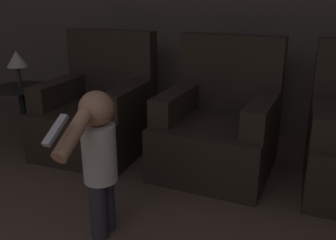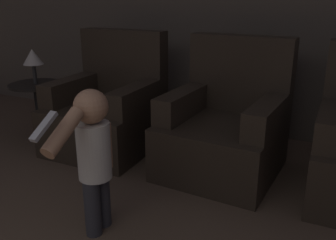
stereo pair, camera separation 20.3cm
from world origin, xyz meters
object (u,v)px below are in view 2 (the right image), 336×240
object	(u,v)px
armchair_middle	(225,128)
lamp	(33,58)
person_toddler	(93,151)
armchair_left	(109,110)

from	to	relation	value
armchair_middle	lamp	size ratio (longest dim) A/B	3.12
armchair_middle	lamp	distance (m)	1.86
lamp	person_toddler	bearing A→B (deg)	-36.16
armchair_left	lamp	world-z (taller)	armchair_left
lamp	armchair_middle	bearing A→B (deg)	2.12
armchair_middle	armchair_left	bearing A→B (deg)	-176.34
armchair_middle	lamp	xyz separation A→B (m)	(-1.81, -0.07, 0.42)
person_toddler	lamp	size ratio (longest dim) A/B	2.61
armchair_left	lamp	size ratio (longest dim) A/B	3.12
armchair_left	person_toddler	size ratio (longest dim) A/B	1.19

